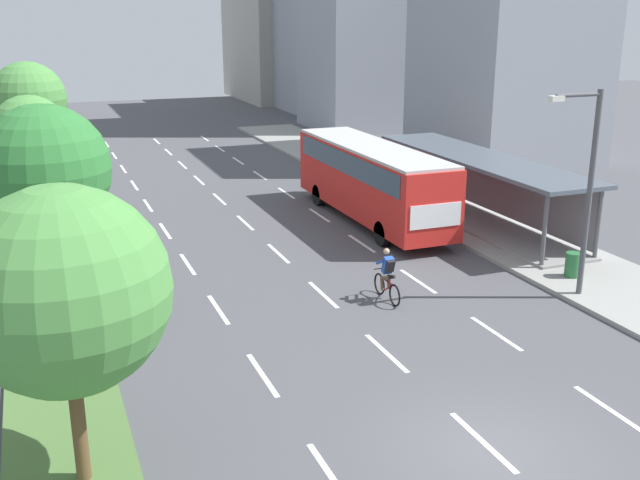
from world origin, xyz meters
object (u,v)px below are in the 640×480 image
Objects in this scene: median_tree_second at (45,170)px; median_tree_fourth at (28,99)px; cyclist at (387,277)px; median_tree_nearest at (64,291)px; trash_bin at (573,265)px; bus_shelter at (484,182)px; median_tree_third at (31,135)px; bus at (371,175)px; streetlight at (586,180)px.

median_tree_second is 17.74m from median_tree_fourth.
median_tree_fourth reaches higher than cyclist.
median_tree_fourth is (-0.21, 17.74, 0.19)m from median_tree_second.
median_tree_second is at bearing 90.08° from median_tree_nearest.
median_tree_nearest is at bearing -160.45° from trash_bin.
median_tree_third is (-17.90, 4.66, 2.38)m from bus_shelter.
cyclist is at bearing -111.85° from bus.
bus_shelter is 1.15× the size of bus.
median_tree_nearest is 1.03× the size of median_tree_third.
median_tree_third is at bearing 165.41° from bus_shelter.
median_tree_third reaches higher than cyclist.
cyclist reaches higher than trash_bin.
bus_shelter is at bearing 13.45° from median_tree_second.
median_tree_third is 0.87× the size of streetlight.
bus is (-4.28, 2.25, 0.20)m from bus_shelter.
trash_bin is (16.52, 5.87, -3.44)m from median_tree_nearest.
median_tree_second is at bearing -154.13° from bus.
bus_shelter is 22.03m from median_tree_nearest.
median_tree_second is at bearing 169.70° from trash_bin.
cyclist is 10.75m from median_tree_second.
median_tree_fourth is at bearing 90.48° from median_tree_nearest.
cyclist is (-7.81, -6.54, -1.08)m from bus_shelter.
bus is at bearing -39.77° from median_tree_fourth.
bus_shelter is 2.07× the size of median_tree_second.
streetlight is (15.71, -22.12, -0.83)m from median_tree_fourth.
bus_shelter is at bearing -37.20° from median_tree_fourth.
median_tree_second is 16.12m from streetlight.
streetlight is at bearing -19.83° from cyclist.
bus is 15.02m from median_tree_second.
median_tree_second is (-13.33, -6.47, 2.46)m from bus.
bus reaches higher than cyclist.
median_tree_third is 20.61m from streetlight.
cyclist is at bearing 174.27° from trash_bin.
median_tree_nearest is at bearing -89.92° from median_tree_second.
trash_bin is (-1.08, -7.22, -1.29)m from bus_shelter.
median_tree_fourth is (0.07, 8.87, 0.47)m from median_tree_third.
cyclist is at bearing -47.98° from median_tree_third.
bus_shelter is 22.56m from median_tree_fourth.
median_tree_nearest is at bearing -143.38° from bus_shelter.
bus reaches higher than bus_shelter.
median_tree_third is at bearing 90.96° from median_tree_nearest.
streetlight reaches higher than median_tree_second.
streetlight is at bearing -15.79° from median_tree_second.
median_tree_fourth reaches higher than bus.
streetlight is (-2.11, -8.60, 2.02)m from bus_shelter.
median_tree_nearest reaches higher than median_tree_third.
median_tree_second is 17.26m from trash_bin.
cyclist is at bearing 160.17° from streetlight.
trash_bin is (6.73, -0.67, -0.22)m from cyclist.
median_tree_second is (-9.81, 2.33, 3.74)m from cyclist.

